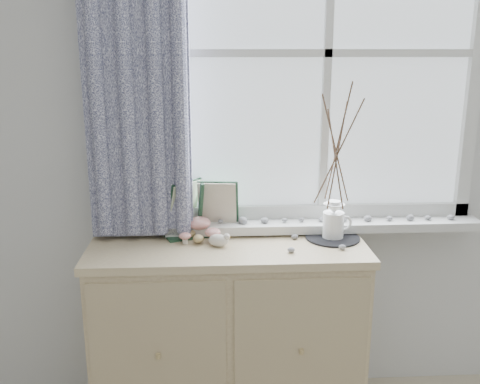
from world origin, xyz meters
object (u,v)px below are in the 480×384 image
(sideboard, at_px, (228,334))
(botanical_book, at_px, (200,209))
(twig_pitcher, at_px, (337,149))
(toadstool_cluster, at_px, (201,227))

(sideboard, distance_m, botanical_book, 0.58)
(sideboard, xyz_separation_m, twig_pitcher, (0.47, 0.06, 0.83))
(twig_pitcher, bearing_deg, sideboard, 170.42)
(sideboard, xyz_separation_m, botanical_book, (-0.12, 0.12, 0.55))
(botanical_book, height_order, twig_pitcher, twig_pitcher)
(sideboard, relative_size, toadstool_cluster, 6.60)
(sideboard, height_order, toadstool_cluster, toadstool_cluster)
(botanical_book, xyz_separation_m, toadstool_cluster, (0.00, -0.03, -0.07))
(sideboard, height_order, twig_pitcher, twig_pitcher)
(toadstool_cluster, distance_m, twig_pitcher, 0.68)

